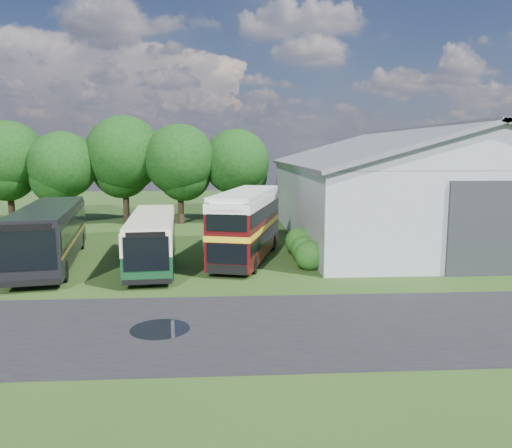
{
  "coord_description": "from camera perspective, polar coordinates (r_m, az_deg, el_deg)",
  "views": [
    {
      "loc": [
        0.92,
        -20.77,
        6.56
      ],
      "look_at": [
        2.74,
        8.0,
        2.26
      ],
      "focal_mm": 35.0,
      "sensor_mm": 36.0,
      "label": 1
    }
  ],
  "objects": [
    {
      "name": "tree_right_a",
      "position": [
        44.75,
        -8.71,
        7.27
      ],
      "size": [
        6.26,
        6.26,
        8.83
      ],
      "color": "black",
      "rests_on": "ground"
    },
    {
      "name": "bus_maroon_double",
      "position": [
        29.77,
        -1.09,
        -0.19
      ],
      "size": [
        4.82,
        9.96,
        4.15
      ],
      "rotation": [
        0.0,
        0.0,
        -0.26
      ],
      "color": "black",
      "rests_on": "ground"
    },
    {
      "name": "bus_dark_single",
      "position": [
        30.88,
        -22.5,
        -1.04
      ],
      "size": [
        4.93,
        12.55,
        3.38
      ],
      "rotation": [
        0.0,
        0.0,
        0.18
      ],
      "color": "black",
      "rests_on": "ground"
    },
    {
      "name": "shrub_front",
      "position": [
        27.96,
        6.15,
        -5.14
      ],
      "size": [
        1.7,
        1.7,
        1.7
      ],
      "primitive_type": "sphere",
      "color": "#194714",
      "rests_on": "ground"
    },
    {
      "name": "tree_right_b",
      "position": [
        45.4,
        -2.27,
        7.06
      ],
      "size": [
        5.98,
        5.98,
        8.45
      ],
      "color": "black",
      "rests_on": "ground"
    },
    {
      "name": "puddle",
      "position": [
        19.1,
        -10.91,
        -11.76
      ],
      "size": [
        2.2,
        2.2,
        0.01
      ],
      "primitive_type": "cylinder",
      "color": "black",
      "rests_on": "ground"
    },
    {
      "name": "bus_green_single",
      "position": [
        28.96,
        -11.75,
        -1.65
      ],
      "size": [
        3.36,
        10.76,
        2.92
      ],
      "rotation": [
        0.0,
        0.0,
        0.09
      ],
      "color": "black",
      "rests_on": "ground"
    },
    {
      "name": "tree_left_b",
      "position": [
        46.43,
        -21.19,
        6.3
      ],
      "size": [
        5.78,
        5.78,
        8.16
      ],
      "color": "black",
      "rests_on": "ground"
    },
    {
      "name": "ground",
      "position": [
        21.8,
        -5.94,
        -9.07
      ],
      "size": [
        120.0,
        120.0,
        0.0
      ],
      "primitive_type": "plane",
      "color": "#1F3B12",
      "rests_on": "ground"
    },
    {
      "name": "tree_mid",
      "position": [
        46.44,
        -14.83,
        7.74
      ],
      "size": [
        6.8,
        6.8,
        9.6
      ],
      "color": "black",
      "rests_on": "ground"
    },
    {
      "name": "shrub_mid",
      "position": [
        29.88,
        5.5,
        -4.24
      ],
      "size": [
        1.6,
        1.6,
        1.6
      ],
      "primitive_type": "sphere",
      "color": "#194714",
      "rests_on": "ground"
    },
    {
      "name": "shrub_back",
      "position": [
        31.81,
        4.93,
        -3.45
      ],
      "size": [
        1.8,
        1.8,
        1.8
      ],
      "primitive_type": "sphere",
      "color": "#194714",
      "rests_on": "ground"
    },
    {
      "name": "asphalt_road",
      "position": [
        19.06,
        2.93,
        -11.66
      ],
      "size": [
        60.0,
        8.0,
        0.02
      ],
      "primitive_type": "cube",
      "color": "black",
      "rests_on": "ground"
    },
    {
      "name": "storage_shed",
      "position": [
        39.43,
        17.37,
        4.62
      ],
      "size": [
        18.8,
        24.8,
        8.15
      ],
      "color": "gray",
      "rests_on": "ground"
    },
    {
      "name": "tree_left_a",
      "position": [
        49.07,
        -26.49,
        6.8
      ],
      "size": [
        6.46,
        6.46,
        9.12
      ],
      "color": "black",
      "rests_on": "ground"
    }
  ]
}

